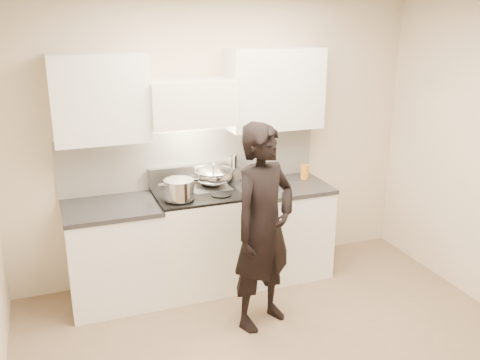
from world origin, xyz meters
name	(u,v)px	position (x,y,z in m)	size (l,w,h in m)	color
room_shell	(268,148)	(-0.06, 0.37, 1.60)	(4.04, 3.54, 2.70)	beige
stove	(198,240)	(-0.30, 1.42, 0.47)	(0.76, 0.65, 0.96)	white
counter_right	(279,229)	(0.53, 1.43, 0.46)	(0.92, 0.67, 0.92)	white
counter_left	(114,254)	(-1.08, 1.43, 0.46)	(0.82, 0.67, 0.92)	white
wok	(214,175)	(-0.10, 1.54, 1.06)	(0.37, 0.45, 0.29)	#BBBBBF
stock_pot	(179,189)	(-0.50, 1.28, 1.05)	(0.37, 0.29, 0.18)	#BBBBBF
utensil_crock	(234,174)	(0.15, 1.67, 1.00)	(0.10, 0.10, 0.27)	#9F9F9F
spice_jar	(262,175)	(0.43, 1.64, 0.97)	(0.05, 0.05, 0.10)	orange
oil_glass	(305,172)	(0.85, 1.53, 0.99)	(0.08, 0.08, 0.14)	#C47821
person	(263,228)	(0.03, 0.64, 0.86)	(0.63, 0.41, 1.72)	black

